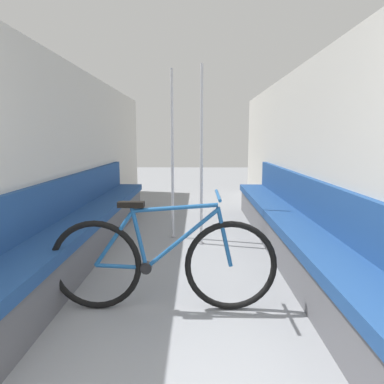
{
  "coord_description": "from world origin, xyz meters",
  "views": [
    {
      "loc": [
        0.12,
        -0.82,
        1.34
      ],
      "look_at": [
        0.07,
        2.62,
        0.8
      ],
      "focal_mm": 32.0,
      "sensor_mm": 36.0,
      "label": 1
    }
  ],
  "objects_px": {
    "grab_pole_near": "(172,158)",
    "grab_pole_far": "(201,159)",
    "bench_seat_row_left": "(84,228)",
    "bicycle": "(163,263)",
    "bench_seat_row_right": "(290,229)"
  },
  "relations": [
    {
      "from": "grab_pole_near",
      "to": "grab_pole_far",
      "type": "bearing_deg",
      "value": -37.26
    },
    {
      "from": "bench_seat_row_left",
      "to": "bicycle",
      "type": "height_order",
      "value": "bicycle"
    },
    {
      "from": "bench_seat_row_left",
      "to": "bicycle",
      "type": "bearing_deg",
      "value": -51.28
    },
    {
      "from": "bench_seat_row_left",
      "to": "grab_pole_far",
      "type": "xyz_separation_m",
      "value": [
        1.36,
        0.4,
        0.78
      ]
    },
    {
      "from": "bench_seat_row_right",
      "to": "grab_pole_near",
      "type": "bearing_deg",
      "value": 153.71
    },
    {
      "from": "bench_seat_row_right",
      "to": "bicycle",
      "type": "relative_size",
      "value": 2.85
    },
    {
      "from": "bench_seat_row_left",
      "to": "grab_pole_far",
      "type": "bearing_deg",
      "value": 16.4
    },
    {
      "from": "grab_pole_near",
      "to": "grab_pole_far",
      "type": "xyz_separation_m",
      "value": [
        0.38,
        -0.29,
        0.0
      ]
    },
    {
      "from": "bicycle",
      "to": "grab_pole_far",
      "type": "bearing_deg",
      "value": 97.23
    },
    {
      "from": "bench_seat_row_right",
      "to": "bicycle",
      "type": "height_order",
      "value": "bicycle"
    },
    {
      "from": "grab_pole_near",
      "to": "grab_pole_far",
      "type": "distance_m",
      "value": 0.48
    },
    {
      "from": "bench_seat_row_left",
      "to": "grab_pole_near",
      "type": "bearing_deg",
      "value": 35.19
    },
    {
      "from": "bicycle",
      "to": "bench_seat_row_right",
      "type": "bearing_deg",
      "value": 62.07
    },
    {
      "from": "bicycle",
      "to": "grab_pole_far",
      "type": "distance_m",
      "value": 1.87
    },
    {
      "from": "bicycle",
      "to": "grab_pole_far",
      "type": "xyz_separation_m",
      "value": [
        0.32,
        1.7,
        0.7
      ]
    }
  ]
}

